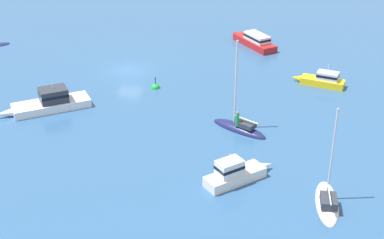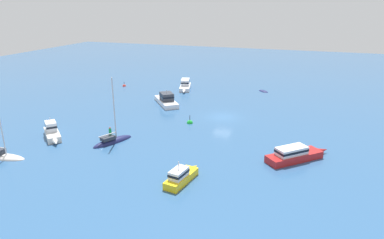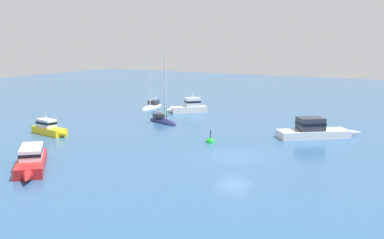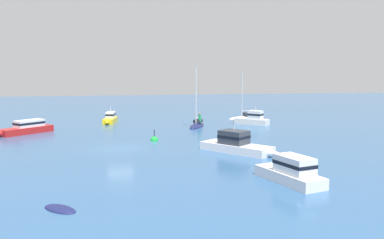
% 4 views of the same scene
% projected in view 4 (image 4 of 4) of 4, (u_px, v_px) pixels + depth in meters
% --- Properties ---
extents(ground_plane, '(160.00, 160.00, 0.00)m').
position_uv_depth(ground_plane, '(120.00, 149.00, 40.59)').
color(ground_plane, '#2D5684').
extents(yacht, '(2.18, 5.38, 7.27)m').
position_uv_depth(yacht, '(245.00, 118.00, 64.63)').
color(yacht, silver).
rests_on(yacht, ground).
extents(skiff, '(2.41, 2.38, 0.39)m').
position_uv_depth(skiff, '(60.00, 210.00, 23.17)').
color(skiff, '#191E4C').
rests_on(skiff, ground).
extents(sailboat, '(5.35, 3.45, 8.25)m').
position_uv_depth(sailboat, '(197.00, 126.00, 55.62)').
color(sailboat, '#191E4C').
rests_on(sailboat, ground).
extents(cabin_cruiser, '(4.68, 4.94, 2.43)m').
position_uv_depth(cabin_cruiser, '(252.00, 119.00, 58.01)').
color(cabin_cruiser, silver).
rests_on(cabin_cruiser, ground).
extents(motor_cruiser, '(7.50, 6.49, 2.46)m').
position_uv_depth(motor_cruiser, '(237.00, 144.00, 38.87)').
color(motor_cruiser, white).
rests_on(motor_cruiser, ground).
extents(motor_cruiser_1, '(6.36, 6.53, 1.56)m').
position_uv_depth(motor_cruiser_1, '(25.00, 128.00, 49.83)').
color(motor_cruiser_1, '#B21E1E').
rests_on(motor_cruiser_1, ground).
extents(cabin_cruiser_1, '(6.87, 3.30, 1.86)m').
position_uv_depth(cabin_cruiser_1, '(290.00, 171.00, 28.68)').
color(cabin_cruiser_1, white).
rests_on(cabin_cruiser_1, ground).
extents(cabin_cruiser_2, '(5.28, 2.06, 2.29)m').
position_uv_depth(cabin_cruiser_2, '(110.00, 119.00, 59.61)').
color(cabin_cruiser_2, yellow).
rests_on(cabin_cruiser_2, ground).
extents(channel_buoy, '(0.85, 0.85, 1.56)m').
position_uv_depth(channel_buoy, '(154.00, 140.00, 45.25)').
color(channel_buoy, green).
rests_on(channel_buoy, ground).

